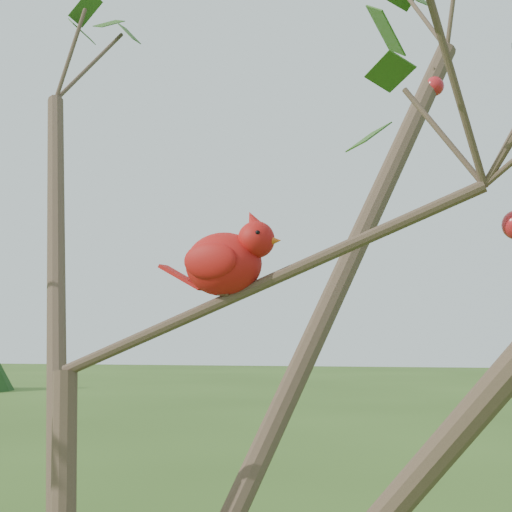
% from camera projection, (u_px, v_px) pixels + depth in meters
% --- Properties ---
extents(crabapple_tree, '(2.35, 2.05, 2.95)m').
position_uv_depth(crabapple_tree, '(83.00, 246.00, 1.04)').
color(crabapple_tree, '#3B2B1F').
rests_on(crabapple_tree, ground).
extents(cardinal, '(0.19, 0.11, 0.13)m').
position_uv_depth(cardinal, '(227.00, 261.00, 1.11)').
color(cardinal, red).
rests_on(cardinal, ground).
extents(distant_trees, '(39.55, 14.36, 2.88)m').
position_uv_depth(distant_trees, '(243.00, 350.00, 23.62)').
color(distant_trees, '#3B2B1F').
rests_on(distant_trees, ground).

